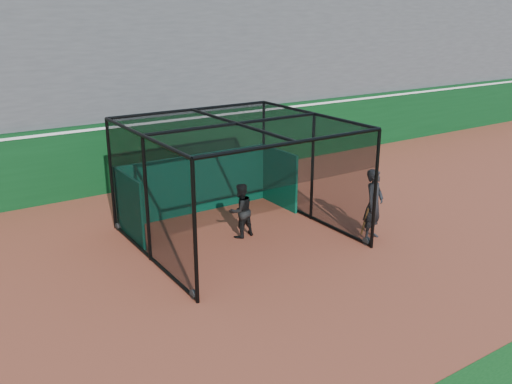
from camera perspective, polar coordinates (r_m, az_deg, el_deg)
ground at (r=13.87m, az=4.02°, el=-7.80°), size 120.00×120.00×0.00m
outfield_wall at (r=20.44m, az=-10.55°, el=4.42°), size 50.00×0.50×2.50m
grandstand at (r=23.44m, az=-14.79°, el=13.80°), size 50.00×7.85×8.95m
batting_cage at (r=14.98m, az=-2.01°, el=1.01°), size 5.43×5.33×3.29m
batter at (r=15.31m, az=-1.63°, el=-1.97°), size 0.83×0.68×1.58m
on_deck_player at (r=15.47m, az=12.28°, el=-1.30°), size 0.87×0.72×2.03m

